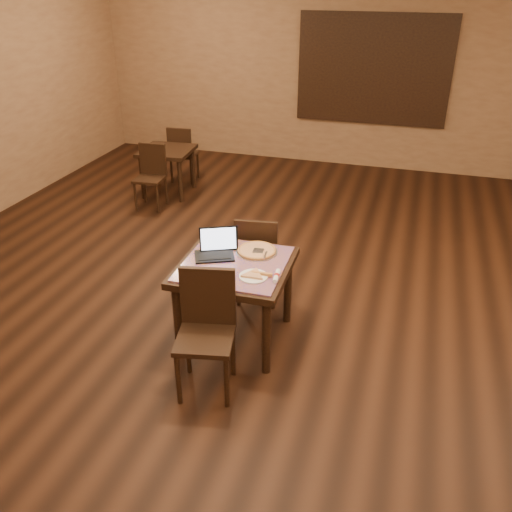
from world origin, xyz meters
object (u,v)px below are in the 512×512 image
(chair_main_far, at_px, (257,255))
(laptop, at_px, (216,248))
(other_table_b, at_px, (167,157))
(other_table_b_chair_far, at_px, (182,151))
(tiled_table, at_px, (235,274))
(pizza_pan, at_px, (257,252))
(other_table_b_chair_near, at_px, (151,172))
(chair_main_near, at_px, (207,324))

(chair_main_far, xyz_separation_m, laptop, (-0.21, -0.52, 0.30))
(chair_main_far, xyz_separation_m, other_table_b, (-2.09, 2.44, 0.03))
(other_table_b_chair_far, bearing_deg, laptop, 114.32)
(other_table_b, bearing_deg, laptop, -61.70)
(tiled_table, distance_m, other_table_b, 3.70)
(tiled_table, distance_m, laptop, 0.28)
(pizza_pan, xyz_separation_m, other_table_b_chair_far, (-2.19, 3.32, -0.28))
(chair_main_far, xyz_separation_m, other_table_b_chair_far, (-2.09, 2.94, -0.04))
(laptop, relative_size, other_table_b, 0.52)
(tiled_table, height_order, laptop, laptop)
(chair_main_far, relative_size, other_table_b_chair_near, 1.08)
(other_table_b, bearing_deg, other_table_b_chair_near, -94.80)
(laptop, distance_m, other_table_b, 3.51)
(other_table_b_chair_far, bearing_deg, tiled_table, 116.08)
(tiled_table, relative_size, chair_main_near, 0.95)
(tiled_table, bearing_deg, laptop, 151.76)
(pizza_pan, xyz_separation_m, other_table_b, (-2.20, 2.82, -0.22))
(chair_main_near, distance_m, laptop, 0.79)
(tiled_table, bearing_deg, other_table_b_chair_far, 119.20)
(pizza_pan, distance_m, other_table_b_chair_near, 3.21)
(other_table_b_chair_near, height_order, other_table_b_chair_far, same)
(other_table_b, bearing_deg, tiled_table, -59.94)
(chair_main_far, distance_m, pizza_pan, 0.47)
(tiled_table, bearing_deg, chair_main_near, -92.70)
(other_table_b_chair_far, bearing_deg, other_table_b, 85.20)
(laptop, bearing_deg, pizza_pan, -1.75)
(laptop, xyz_separation_m, other_table_b, (-1.88, 2.95, -0.27))
(other_table_b_chair_near, xyz_separation_m, other_table_b_chair_far, (0.01, 1.00, 0.00))
(chair_main_far, bearing_deg, other_table_b_chair_near, -50.72)
(chair_main_far, height_order, laptop, laptop)
(pizza_pan, relative_size, other_table_b_chair_far, 0.43)
(pizza_pan, distance_m, other_table_b, 3.58)
(pizza_pan, distance_m, other_table_b_chair_far, 3.99)
(laptop, relative_size, other_table_b_chair_near, 0.46)
(chair_main_near, distance_m, other_table_b, 4.21)
(laptop, bearing_deg, tiled_table, -52.15)
(tiled_table, height_order, pizza_pan, pizza_pan)
(other_table_b, bearing_deg, other_table_b_chair_far, 85.20)
(chair_main_near, relative_size, other_table_b, 1.30)
(laptop, bearing_deg, other_table_b_chair_far, 93.52)
(chair_main_near, bearing_deg, other_table_b, 107.48)
(tiled_table, distance_m, pizza_pan, 0.29)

